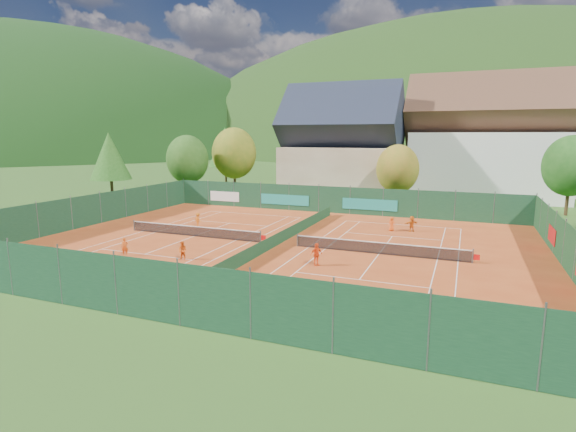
# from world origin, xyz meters

# --- Properties ---
(ground) EXTENTS (600.00, 600.00, 0.00)m
(ground) POSITION_xyz_m (0.00, 0.00, -0.02)
(ground) COLOR #274D18
(ground) RESTS_ON ground
(clay_pad) EXTENTS (40.00, 32.00, 0.01)m
(clay_pad) POSITION_xyz_m (0.00, 0.00, 0.01)
(clay_pad) COLOR #A84018
(clay_pad) RESTS_ON ground
(court_markings_left) EXTENTS (11.03, 23.83, 0.00)m
(court_markings_left) POSITION_xyz_m (-8.00, 0.00, 0.01)
(court_markings_left) COLOR white
(court_markings_left) RESTS_ON ground
(court_markings_right) EXTENTS (11.03, 23.83, 0.00)m
(court_markings_right) POSITION_xyz_m (8.00, 0.00, 0.01)
(court_markings_right) COLOR white
(court_markings_right) RESTS_ON ground
(tennis_net_left) EXTENTS (13.30, 0.10, 1.02)m
(tennis_net_left) POSITION_xyz_m (-7.85, 0.00, 0.51)
(tennis_net_left) COLOR #59595B
(tennis_net_left) RESTS_ON ground
(tennis_net_right) EXTENTS (13.30, 0.10, 1.02)m
(tennis_net_right) POSITION_xyz_m (8.15, 0.00, 0.51)
(tennis_net_right) COLOR #59595B
(tennis_net_right) RESTS_ON ground
(court_divider) EXTENTS (0.03, 28.80, 1.00)m
(court_divider) POSITION_xyz_m (0.00, 0.00, 0.50)
(court_divider) COLOR #163D22
(court_divider) RESTS_ON ground
(fence_north) EXTENTS (40.00, 0.10, 3.00)m
(fence_north) POSITION_xyz_m (-0.46, 15.99, 1.47)
(fence_north) COLOR #153B23
(fence_north) RESTS_ON ground
(fence_south) EXTENTS (40.00, 0.04, 3.00)m
(fence_south) POSITION_xyz_m (0.00, -16.00, 1.50)
(fence_south) COLOR #133620
(fence_south) RESTS_ON ground
(fence_west) EXTENTS (0.04, 32.00, 3.00)m
(fence_west) POSITION_xyz_m (-20.00, 0.00, 1.50)
(fence_west) COLOR #153A23
(fence_west) RESTS_ON ground
(fence_east) EXTENTS (0.09, 32.00, 3.00)m
(fence_east) POSITION_xyz_m (20.00, 0.05, 1.48)
(fence_east) COLOR #153C1E
(fence_east) RESTS_ON ground
(chalet) EXTENTS (16.20, 12.00, 16.00)m
(chalet) POSITION_xyz_m (-3.00, 30.00, 6.62)
(chalet) COLOR beige
(chalet) RESTS_ON ground
(hotel_block_a) EXTENTS (21.60, 11.00, 17.25)m
(hotel_block_a) POSITION_xyz_m (16.00, 36.00, 7.38)
(hotel_block_a) COLOR silver
(hotel_block_a) RESTS_ON ground
(tree_west_front) EXTENTS (5.72, 5.72, 8.69)m
(tree_west_front) POSITION_xyz_m (-22.00, 20.00, 5.39)
(tree_west_front) COLOR #402917
(tree_west_front) RESTS_ON ground
(tree_west_mid) EXTENTS (6.44, 6.44, 9.78)m
(tree_west_mid) POSITION_xyz_m (-18.00, 26.00, 6.07)
(tree_west_mid) COLOR #472A19
(tree_west_mid) RESTS_ON ground
(tree_west_back) EXTENTS (5.60, 5.60, 10.00)m
(tree_west_back) POSITION_xyz_m (-24.00, 34.00, 6.74)
(tree_west_back) COLOR #433018
(tree_west_back) RESTS_ON ground
(tree_center) EXTENTS (5.01, 5.01, 7.60)m
(tree_center) POSITION_xyz_m (6.00, 22.00, 4.72)
(tree_center) COLOR #432917
(tree_center) RESTS_ON ground
(tree_east_front) EXTENTS (5.72, 5.72, 8.69)m
(tree_east_front) POSITION_xyz_m (24.00, 24.00, 5.39)
(tree_east_front) COLOR #4A331A
(tree_east_front) RESTS_ON ground
(tree_west_side) EXTENTS (5.04, 5.04, 9.00)m
(tree_west_side) POSITION_xyz_m (-28.00, 12.00, 6.06)
(tree_west_side) COLOR #422817
(tree_west_side) RESTS_ON ground
(tree_east_back) EXTENTS (7.15, 7.15, 10.86)m
(tree_east_back) POSITION_xyz_m (26.00, 40.00, 6.74)
(tree_east_back) COLOR #4B2E1B
(tree_east_back) RESTS_ON ground
(mountain_backdrop) EXTENTS (820.00, 530.00, 242.00)m
(mountain_backdrop) POSITION_xyz_m (28.54, 233.48, -39.64)
(mountain_backdrop) COLOR black
(mountain_backdrop) RESTS_ON ground
(ball_hopper) EXTENTS (0.34, 0.34, 0.80)m
(ball_hopper) POSITION_xyz_m (12.69, -10.52, 0.56)
(ball_hopper) COLOR slate
(ball_hopper) RESTS_ON ground
(loose_ball_0) EXTENTS (0.07, 0.07, 0.07)m
(loose_ball_0) POSITION_xyz_m (-7.62, -8.98, 0.03)
(loose_ball_0) COLOR #CCD833
(loose_ball_0) RESTS_ON ground
(loose_ball_1) EXTENTS (0.07, 0.07, 0.07)m
(loose_ball_1) POSITION_xyz_m (4.08, -10.12, 0.03)
(loose_ball_1) COLOR #CCD833
(loose_ball_1) RESTS_ON ground
(player_left_near) EXTENTS (0.57, 0.53, 1.31)m
(player_left_near) POSITION_xyz_m (-9.12, -7.19, 0.66)
(player_left_near) COLOR #D04F12
(player_left_near) RESTS_ON ground
(player_left_mid) EXTENTS (0.67, 0.53, 1.35)m
(player_left_mid) POSITION_xyz_m (-4.52, -6.62, 0.67)
(player_left_mid) COLOR #DA5713
(player_left_mid) RESTS_ON ground
(player_left_far) EXTENTS (0.94, 0.74, 1.29)m
(player_left_far) POSITION_xyz_m (-10.18, 4.05, 0.64)
(player_left_far) COLOR orange
(player_left_far) RESTS_ON ground
(player_right_near) EXTENTS (0.86, 0.95, 1.55)m
(player_right_near) POSITION_xyz_m (4.62, -4.47, 0.78)
(player_right_near) COLOR #F74C15
(player_right_near) RESTS_ON ground
(player_right_far_a) EXTENTS (0.76, 0.69, 1.31)m
(player_right_far_a) POSITION_xyz_m (7.56, 8.65, 0.66)
(player_right_far_a) COLOR #F15315
(player_right_far_a) RESTS_ON ground
(player_right_far_b) EXTENTS (1.30, 1.22, 1.46)m
(player_right_far_b) POSITION_xyz_m (9.30, 9.02, 0.73)
(player_right_far_b) COLOR orange
(player_right_far_b) RESTS_ON ground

